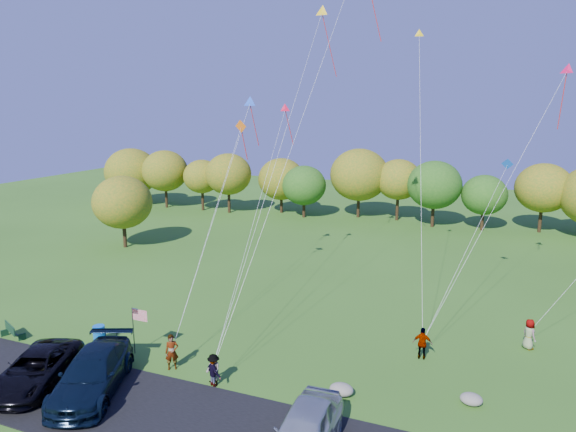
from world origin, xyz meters
name	(u,v)px	position (x,y,z in m)	size (l,w,h in m)	color
ground	(245,383)	(0.00, 0.00, 0.00)	(140.00, 140.00, 0.00)	#32611B
asphalt_lane	(203,428)	(0.00, -4.00, 0.03)	(44.00, 6.00, 0.06)	black
treeline	(403,185)	(1.37, 36.38, 4.81)	(76.15, 27.57, 8.37)	#382614
minivan_dark	(36,369)	(-9.33, -4.00, 0.86)	(2.65, 5.75, 1.60)	black
minivan_navy	(92,374)	(-6.29, -3.50, 0.99)	(2.60, 6.40, 1.86)	black
minivan_silver	(305,431)	(4.53, -3.81, 0.97)	(2.16, 5.36, 1.83)	#B2B9BD
flyer_a	(172,352)	(-4.12, -0.19, 0.94)	(0.69, 0.45, 1.89)	#4C4C59
flyer_b	(213,370)	(-1.34, -0.80, 0.81)	(0.78, 0.61, 1.61)	#4C4C59
flyer_c	(214,370)	(-1.30, -0.80, 0.81)	(1.05, 0.60, 1.62)	#4C4C59
flyer_d	(423,343)	(7.73, 5.78, 0.89)	(1.04, 0.43, 1.77)	#4C4C59
flyer_e	(529,334)	(13.10, 9.23, 0.87)	(0.85, 0.55, 1.74)	#4C4C59
park_bench	(11,331)	(-14.91, -0.72, 0.50)	(1.66, 0.94, 0.94)	#12341C
trash_barrel	(99,334)	(-9.83, 0.84, 0.50)	(0.66, 0.66, 0.99)	blue
flag_assembly	(137,320)	(-6.76, 0.49, 2.03)	(0.99, 0.64, 2.68)	black
boulder_near	(341,390)	(4.70, 0.70, 0.29)	(1.15, 0.90, 0.57)	#A09A8C
boulder_far	(471,399)	(10.42, 2.18, 0.26)	(1.01, 0.84, 0.53)	gray
kites_aloft	(360,50)	(1.48, 15.02, 17.09)	(24.55, 7.98, 15.99)	orange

